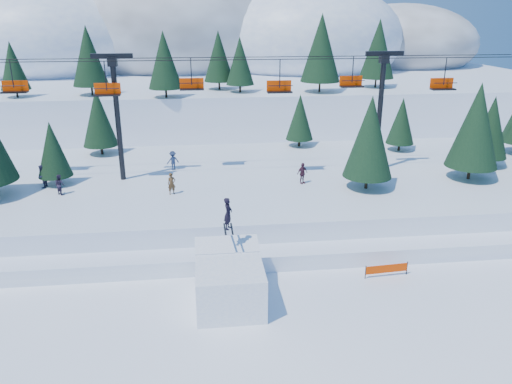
{
  "coord_description": "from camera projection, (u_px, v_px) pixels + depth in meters",
  "views": [
    {
      "loc": [
        -2.55,
        -23.05,
        15.69
      ],
      "look_at": [
        0.88,
        6.0,
        5.2
      ],
      "focal_mm": 35.0,
      "sensor_mm": 36.0,
      "label": 1
    }
  ],
  "objects": [
    {
      "name": "distant_skiers",
      "position": [
        187.0,
        169.0,
        41.74
      ],
      "size": [
        28.06,
        7.29,
        1.87
      ],
      "color": "#2A2036",
      "rests_on": "mid_shelf"
    },
    {
      "name": "ground",
      "position": [
        253.0,
        319.0,
        27.13
      ],
      "size": [
        160.0,
        160.0,
        0.0
      ],
      "primitive_type": "plane",
      "color": "white",
      "rests_on": "ground"
    },
    {
      "name": "banner_near",
      "position": [
        387.0,
        269.0,
        31.37
      ],
      "size": [
        2.85,
        0.28,
        0.9
      ],
      "color": "black",
      "rests_on": "ground"
    },
    {
      "name": "mountain_ridge",
      "position": [
        181.0,
        48.0,
        91.91
      ],
      "size": [
        119.0,
        60.84,
        26.46
      ],
      "color": "white",
      "rests_on": "ground"
    },
    {
      "name": "chairlift",
      "position": [
        247.0,
        96.0,
        41.03
      ],
      "size": [
        46.0,
        3.21,
        10.28
      ],
      "color": "black",
      "rests_on": "mid_shelf"
    },
    {
      "name": "conifer_stand",
      "position": [
        225.0,
        125.0,
        41.33
      ],
      "size": [
        63.87,
        17.22,
        9.35
      ],
      "color": "black",
      "rests_on": "mid_shelf"
    },
    {
      "name": "berm",
      "position": [
        240.0,
        246.0,
        34.42
      ],
      "size": [
        70.0,
        6.0,
        1.1
      ],
      "primitive_type": "cube",
      "color": "white",
      "rests_on": "ground"
    },
    {
      "name": "mid_shelf",
      "position": [
        230.0,
        189.0,
        43.54
      ],
      "size": [
        70.0,
        22.0,
        2.5
      ],
      "primitive_type": "cube",
      "color": "white",
      "rests_on": "ground"
    },
    {
      "name": "jump_kicker",
      "position": [
        229.0,
        280.0,
        28.31
      ],
      "size": [
        3.76,
        5.13,
        5.86
      ],
      "color": "white",
      "rests_on": "ground"
    },
    {
      "name": "banner_far",
      "position": [
        380.0,
        255.0,
        33.17
      ],
      "size": [
        2.77,
        0.75,
        0.9
      ],
      "color": "black",
      "rests_on": "ground"
    }
  ]
}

